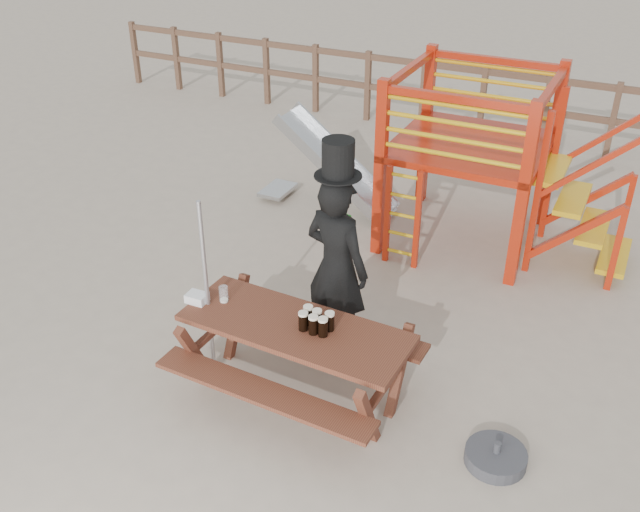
{
  "coord_description": "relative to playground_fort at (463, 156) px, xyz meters",
  "views": [
    {
      "loc": [
        2.05,
        -4.16,
        4.31
      ],
      "look_at": [
        -0.38,
        0.8,
        1.05
      ],
      "focal_mm": 40.0,
      "sensor_mm": 36.0,
      "label": 1
    }
  ],
  "objects": [
    {
      "name": "picnic_table",
      "position": [
        -0.4,
        -3.47,
        -0.59
      ],
      "size": [
        2.02,
        1.43,
        0.76
      ],
      "rotation": [
        0.0,
        0.0,
        -0.04
      ],
      "color": "brown",
      "rests_on": "ground"
    },
    {
      "name": "paper_bag",
      "position": [
        -1.34,
        -3.54,
        -0.27
      ],
      "size": [
        0.18,
        0.15,
        0.08
      ],
      "primitive_type": "cube",
      "rotation": [
        0.0,
        0.0,
        0.03
      ],
      "color": "white",
      "rests_on": "picnic_table"
    },
    {
      "name": "playground_fort",
      "position": [
        0.0,
        0.0,
        0.0
      ],
      "size": [
        4.71,
        1.84,
        2.1
      ],
      "color": "#AF210B",
      "rests_on": "ground"
    },
    {
      "name": "ground",
      "position": [
        -0.12,
        -3.58,
        -1.07
      ],
      "size": [
        60.0,
        60.0,
        0.0
      ],
      "primitive_type": "plane",
      "color": "tan",
      "rests_on": "ground"
    },
    {
      "name": "metal_pole",
      "position": [
        -1.24,
        -3.52,
        -0.19
      ],
      "size": [
        0.04,
        0.04,
        1.77
      ],
      "primitive_type": "cylinder",
      "color": "#B2B2B7",
      "rests_on": "ground"
    },
    {
      "name": "man_with_hat",
      "position": [
        -0.37,
        -2.7,
        -0.11
      ],
      "size": [
        0.75,
        0.58,
        2.15
      ],
      "rotation": [
        0.0,
        0.0,
        2.91
      ],
      "color": "black",
      "rests_on": "ground"
    },
    {
      "name": "back_fence",
      "position": [
        -0.12,
        3.42,
        -0.34
      ],
      "size": [
        15.09,
        0.09,
        1.2
      ],
      "color": "brown",
      "rests_on": "ground"
    },
    {
      "name": "empty_glasses",
      "position": [
        -1.13,
        -3.43,
        -0.24
      ],
      "size": [
        0.08,
        0.08,
        0.15
      ],
      "color": "silver",
      "rests_on": "picnic_table"
    },
    {
      "name": "parasol_base",
      "position": [
        1.39,
        -3.49,
        -1.01
      ],
      "size": [
        0.49,
        0.49,
        0.21
      ],
      "color": "#37373C",
      "rests_on": "ground"
    },
    {
      "name": "stout_pints",
      "position": [
        -0.22,
        -3.45,
        -0.22
      ],
      "size": [
        0.28,
        0.19,
        0.17
      ],
      "color": "black",
      "rests_on": "picnic_table"
    }
  ]
}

